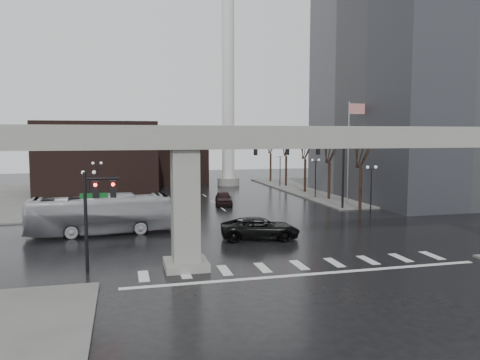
{
  "coord_description": "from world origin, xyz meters",
  "views": [
    {
      "loc": [
        -10.61,
        -27.96,
        8.13
      ],
      "look_at": [
        -1.39,
        8.76,
        4.5
      ],
      "focal_mm": 35.0,
      "sensor_mm": 36.0,
      "label": 1
    }
  ],
  "objects": [
    {
      "name": "ground",
      "position": [
        0.0,
        0.0,
        0.0
      ],
      "size": [
        160.0,
        160.0,
        0.0
      ],
      "primitive_type": "plane",
      "color": "black",
      "rests_on": "ground"
    },
    {
      "name": "sidewalk_ne",
      "position": [
        26.0,
        36.0,
        0.07
      ],
      "size": [
        28.0,
        36.0,
        0.15
      ],
      "primitive_type": "cube",
      "color": "slate",
      "rests_on": "ground"
    },
    {
      "name": "elevated_guideway",
      "position": [
        1.26,
        0.0,
        6.88
      ],
      "size": [
        48.0,
        2.6,
        8.7
      ],
      "color": "gray",
      "rests_on": "ground"
    },
    {
      "name": "office_tower",
      "position": [
        28.0,
        26.0,
        21.0
      ],
      "size": [
        22.0,
        26.0,
        42.0
      ],
      "primitive_type": "cube",
      "color": "#5E5E63",
      "rests_on": "ground"
    },
    {
      "name": "building_far_left",
      "position": [
        -14.0,
        42.0,
        5.0
      ],
      "size": [
        16.0,
        14.0,
        10.0
      ],
      "primitive_type": "cube",
      "color": "black",
      "rests_on": "ground"
    },
    {
      "name": "building_far_mid",
      "position": [
        -2.0,
        52.0,
        4.0
      ],
      "size": [
        10.0,
        10.0,
        8.0
      ],
      "primitive_type": "cube",
      "color": "black",
      "rests_on": "ground"
    },
    {
      "name": "smokestack",
      "position": [
        6.0,
        46.0,
        13.35
      ],
      "size": [
        3.6,
        3.6,
        30.0
      ],
      "color": "silver",
      "rests_on": "ground"
    },
    {
      "name": "signal_mast_arm",
      "position": [
        8.99,
        18.8,
        5.83
      ],
      "size": [
        12.12,
        0.43,
        8.0
      ],
      "color": "black",
      "rests_on": "ground"
    },
    {
      "name": "signal_left_pole",
      "position": [
        -12.25,
        0.5,
        4.07
      ],
      "size": [
        2.3,
        0.3,
        6.0
      ],
      "color": "black",
      "rests_on": "ground"
    },
    {
      "name": "flagpole_assembly",
      "position": [
        15.29,
        22.0,
        7.53
      ],
      "size": [
        2.06,
        0.12,
        12.0
      ],
      "color": "silver",
      "rests_on": "ground"
    },
    {
      "name": "lamp_right_0",
      "position": [
        13.5,
        14.0,
        3.47
      ],
      "size": [
        1.22,
        0.32,
        5.11
      ],
      "color": "black",
      "rests_on": "ground"
    },
    {
      "name": "lamp_right_1",
      "position": [
        13.5,
        28.0,
        3.47
      ],
      "size": [
        1.22,
        0.32,
        5.11
      ],
      "color": "black",
      "rests_on": "ground"
    },
    {
      "name": "lamp_right_2",
      "position": [
        13.5,
        42.0,
        3.47
      ],
      "size": [
        1.22,
        0.32,
        5.11
      ],
      "color": "black",
      "rests_on": "ground"
    },
    {
      "name": "lamp_left_0",
      "position": [
        -13.5,
        14.0,
        3.47
      ],
      "size": [
        1.22,
        0.32,
        5.11
      ],
      "color": "black",
      "rests_on": "ground"
    },
    {
      "name": "lamp_left_1",
      "position": [
        -13.5,
        28.0,
        3.47
      ],
      "size": [
        1.22,
        0.32,
        5.11
      ],
      "color": "black",
      "rests_on": "ground"
    },
    {
      "name": "lamp_left_2",
      "position": [
        -13.5,
        42.0,
        3.47
      ],
      "size": [
        1.22,
        0.32,
        5.11
      ],
      "color": "black",
      "rests_on": "ground"
    },
    {
      "name": "tree_right_0",
      "position": [
        14.53,
        18.02,
        2.79
      ],
      "size": [
        1.09,
        1.58,
        7.5
      ],
      "color": "black",
      "rests_on": "ground"
    },
    {
      "name": "tree_right_1",
      "position": [
        14.53,
        26.02,
        2.85
      ],
      "size": [
        1.09,
        1.61,
        7.67
      ],
      "color": "black",
      "rests_on": "ground"
    },
    {
      "name": "tree_right_2",
      "position": [
        14.53,
        34.02,
        2.91
      ],
      "size": [
        1.1,
        1.63,
        7.85
      ],
      "color": "black",
      "rests_on": "ground"
    },
    {
      "name": "tree_right_3",
      "position": [
        14.53,
        42.02,
        2.98
      ],
      "size": [
        1.11,
        1.66,
        8.02
      ],
      "color": "black",
      "rests_on": "ground"
    },
    {
      "name": "tree_right_4",
      "position": [
        14.53,
        50.02,
        3.04
      ],
      "size": [
        1.12,
        1.69,
        8.19
      ],
      "color": "black",
      "rests_on": "ground"
    },
    {
      "name": "pickup_truck",
      "position": [
        -0.28,
        6.67,
        0.86
      ],
      "size": [
        6.57,
        3.83,
        1.72
      ],
      "primitive_type": "imported",
      "rotation": [
        0.0,
        0.0,
        1.41
      ],
      "color": "black",
      "rests_on": "ground"
    },
    {
      "name": "city_bus",
      "position": [
        -12.49,
        11.7,
        1.63
      ],
      "size": [
        11.85,
        3.48,
        3.26
      ],
      "primitive_type": "imported",
      "rotation": [
        0.0,
        0.0,
        1.63
      ],
      "color": "#B9B9BE",
      "rests_on": "ground"
    },
    {
      "name": "far_car",
      "position": [
        0.71,
        24.97,
        0.8
      ],
      "size": [
        2.6,
        4.94,
        1.6
      ],
      "primitive_type": "imported",
      "rotation": [
        0.0,
        0.0,
        -0.16
      ],
      "color": "black",
      "rests_on": "ground"
    }
  ]
}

